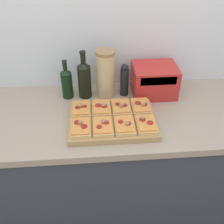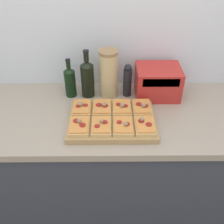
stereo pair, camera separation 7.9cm
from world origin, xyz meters
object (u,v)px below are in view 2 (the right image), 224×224
(olive_oil_bottle, at_px, (70,81))
(pepper_mill, at_px, (127,80))
(toaster_oven, at_px, (158,82))
(wine_bottle, at_px, (87,78))
(cutting_board, at_px, (112,121))
(grain_jar_tall, at_px, (109,74))

(olive_oil_bottle, relative_size, pepper_mill, 1.16)
(pepper_mill, relative_size, toaster_oven, 0.73)
(wine_bottle, relative_size, pepper_mill, 1.42)
(cutting_board, relative_size, toaster_oven, 1.60)
(cutting_board, height_order, wine_bottle, wine_bottle)
(olive_oil_bottle, bearing_deg, wine_bottle, -0.00)
(grain_jar_tall, xyz_separation_m, pepper_mill, (0.11, 0.00, -0.04))
(grain_jar_tall, bearing_deg, pepper_mill, 0.00)
(wine_bottle, distance_m, toaster_oven, 0.42)
(cutting_board, relative_size, olive_oil_bottle, 1.90)
(wine_bottle, distance_m, pepper_mill, 0.24)
(cutting_board, bearing_deg, grain_jar_tall, 93.29)
(cutting_board, distance_m, pepper_mill, 0.31)
(grain_jar_tall, xyz_separation_m, toaster_oven, (0.29, -0.00, -0.05))
(olive_oil_bottle, bearing_deg, pepper_mill, 0.00)
(wine_bottle, bearing_deg, toaster_oven, -0.12)
(toaster_oven, bearing_deg, cutting_board, -134.83)
(toaster_oven, bearing_deg, olive_oil_bottle, 179.91)
(grain_jar_tall, relative_size, pepper_mill, 1.41)
(cutting_board, height_order, pepper_mill, pepper_mill)
(olive_oil_bottle, bearing_deg, toaster_oven, -0.09)
(wine_bottle, bearing_deg, cutting_board, -62.74)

